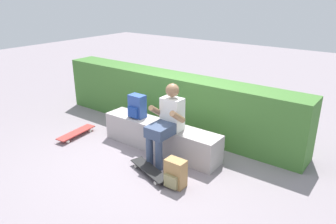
{
  "coord_description": "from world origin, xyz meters",
  "views": [
    {
      "loc": [
        3.06,
        -3.51,
        2.55
      ],
      "look_at": [
        0.06,
        0.48,
        0.66
      ],
      "focal_mm": 34.42,
      "sensor_mm": 36.0,
      "label": 1
    }
  ],
  "objects": [
    {
      "name": "ground_plane",
      "position": [
        0.0,
        0.0,
        0.0
      ],
      "size": [
        24.0,
        24.0,
        0.0
      ],
      "primitive_type": "plane",
      "color": "gray"
    },
    {
      "name": "backpack_on_ground",
      "position": [
        0.84,
        -0.39,
        0.19
      ],
      "size": [
        0.28,
        0.23,
        0.4
      ],
      "color": "#A37A47",
      "rests_on": "ground"
    },
    {
      "name": "skateboard_beside_bench",
      "position": [
        -1.57,
        -0.18,
        0.07
      ],
      "size": [
        0.29,
        0.82,
        0.09
      ],
      "color": "#BC3833",
      "rests_on": "ground"
    },
    {
      "name": "person_skater",
      "position": [
        0.29,
        0.14,
        0.67
      ],
      "size": [
        0.49,
        0.62,
        1.23
      ],
      "color": "white",
      "rests_on": "ground"
    },
    {
      "name": "skateboard_near_person",
      "position": [
        0.36,
        -0.37,
        0.07
      ],
      "size": [
        0.82,
        0.44,
        0.09
      ],
      "color": "black",
      "rests_on": "ground"
    },
    {
      "name": "bench_main",
      "position": [
        0.0,
        0.35,
        0.24
      ],
      "size": [
        2.18,
        0.42,
        0.48
      ],
      "color": "#ACA3A2",
      "rests_on": "ground"
    },
    {
      "name": "backpack_on_bench",
      "position": [
        -0.5,
        0.34,
        0.67
      ],
      "size": [
        0.28,
        0.23,
        0.4
      ],
      "color": "#2D4C99",
      "rests_on": "bench_main"
    },
    {
      "name": "hedge_row",
      "position": [
        -0.43,
        1.25,
        0.54
      ],
      "size": [
        5.2,
        0.57,
        1.07
      ],
      "color": "#417431",
      "rests_on": "ground"
    }
  ]
}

